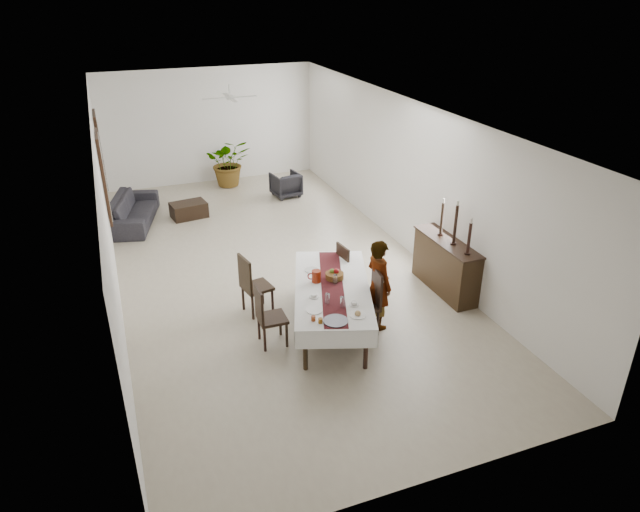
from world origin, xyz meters
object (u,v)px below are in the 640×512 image
(red_pitcher, at_px, (316,276))
(sideboard_body, at_px, (445,266))
(dining_table_top, at_px, (332,288))
(woman, at_px, (379,284))
(sofa, at_px, (133,211))

(red_pitcher, xyz_separation_m, sideboard_body, (2.66, 0.20, -0.39))
(dining_table_top, relative_size, sideboard_body, 1.50)
(red_pitcher, bearing_deg, woman, -26.33)
(red_pitcher, distance_m, sideboard_body, 2.69)
(sideboard_body, bearing_deg, dining_table_top, -170.09)
(woman, height_order, sideboard_body, woman)
(woman, bearing_deg, red_pitcher, 54.30)
(dining_table_top, xyz_separation_m, woman, (0.74, -0.23, 0.04))
(red_pitcher, xyz_separation_m, woman, (0.93, -0.46, -0.10))
(dining_table_top, height_order, woman, woman)
(red_pitcher, relative_size, sideboard_body, 0.13)
(woman, xyz_separation_m, sideboard_body, (1.73, 0.66, -0.30))
(sideboard_body, bearing_deg, woman, -159.14)
(dining_table_top, relative_size, woman, 1.57)
(sofa, bearing_deg, red_pitcher, -140.86)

